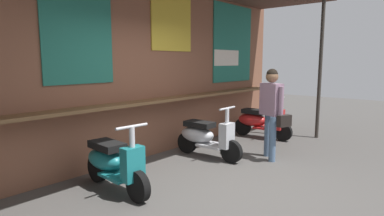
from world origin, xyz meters
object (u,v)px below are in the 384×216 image
Objects in this scene: scooter_teal at (112,162)px; scooter_silver at (205,136)px; scooter_red at (259,121)px; shopper_with_handbag at (272,105)px.

scooter_teal is 2.03m from scooter_silver.
scooter_silver is 2.03m from scooter_red.
scooter_teal is at bearing -91.78° from scooter_silver.
shopper_with_handbag reaches higher than scooter_red.
scooter_teal is 0.86× the size of shopper_with_handbag.
scooter_teal is at bearing -93.80° from scooter_red.
scooter_silver is 1.00× the size of scooter_red.
scooter_red is 0.86× the size of shopper_with_handbag.
shopper_with_handbag is (-1.36, -0.98, 0.59)m from scooter_red.
scooter_silver is 0.86× the size of shopper_with_handbag.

